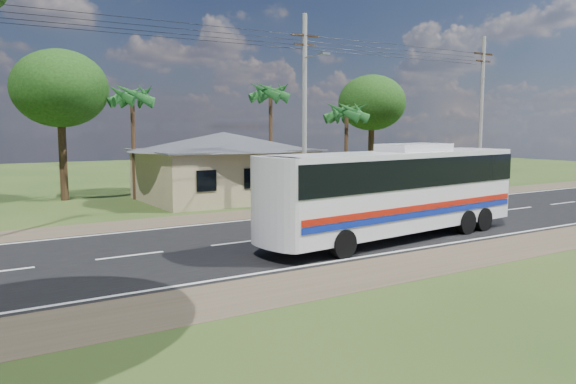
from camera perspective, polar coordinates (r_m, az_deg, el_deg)
name	(u,v)px	position (r m, az deg, el deg)	size (l,w,h in m)	color
ground	(328,232)	(25.50, 4.12, -4.08)	(120.00, 120.00, 0.00)	#254217
road	(328,232)	(25.50, 4.12, -4.05)	(120.00, 16.00, 0.03)	black
house	(224,159)	(36.85, -6.54, 3.35)	(12.40, 10.00, 5.00)	tan
waiting_shed	(408,156)	(40.01, 12.10, 3.63)	(5.20, 4.48, 3.35)	#342412
concrete_barrier	(428,193)	(37.45, 13.99, -0.12)	(7.00, 0.30, 0.90)	#9E9E99
utility_poles	(300,108)	(31.93, 1.21, 8.50)	(32.80, 2.22, 11.00)	#9E9E99
palm_near	(347,113)	(39.57, 5.98, 8.02)	(2.80, 2.80, 6.70)	#47301E
palm_mid	(271,93)	(41.41, -1.78, 10.00)	(2.80, 2.80, 8.20)	#47301E
palm_far	(132,96)	(37.86, -15.56, 9.35)	(2.80, 2.80, 7.70)	#47301E
tree_behind_house	(60,89)	(38.91, -22.17, 9.67)	(6.00, 6.00, 9.61)	#47301E
tree_behind_shed	(372,103)	(47.58, 8.51, 8.92)	(5.60, 5.60, 9.02)	#47301E
coach_bus	(397,185)	(24.04, 11.01, 0.69)	(13.14, 4.13, 4.01)	silver
motorcycle	(358,196)	(35.38, 7.08, -0.44)	(0.53, 1.52, 0.80)	black
person	(470,181)	(41.66, 18.05, 1.02)	(0.65, 0.43, 1.78)	#1B2B96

